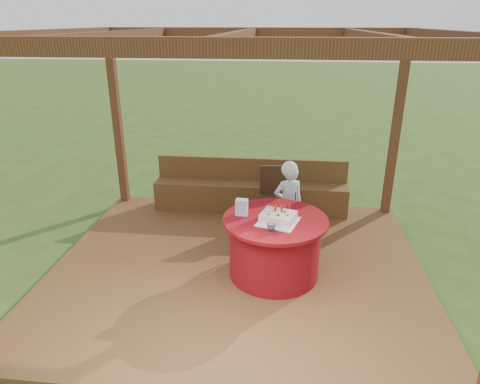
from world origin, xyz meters
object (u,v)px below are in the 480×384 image
(bench, at_px, (250,194))
(chair, at_px, (275,194))
(table, at_px, (274,246))
(elderly_woman, at_px, (288,201))
(drinking_glass, at_px, (271,228))
(gift_bag, at_px, (242,207))
(birthday_cake, at_px, (278,217))

(bench, xyz_separation_m, chair, (0.40, -0.54, 0.23))
(table, xyz_separation_m, elderly_woman, (0.14, 0.86, 0.21))
(table, height_order, chair, chair)
(table, relative_size, drinking_glass, 12.53)
(gift_bag, bearing_deg, birthday_cake, -12.20)
(bench, height_order, birthday_cake, birthday_cake)
(gift_bag, bearing_deg, bench, 97.74)
(elderly_woman, relative_size, birthday_cake, 2.21)
(chair, bearing_deg, drinking_glass, -89.59)
(table, distance_m, chair, 1.31)
(table, relative_size, elderly_woman, 1.05)
(elderly_woman, height_order, drinking_glass, elderly_woman)
(table, relative_size, chair, 1.36)
(birthday_cake, bearing_deg, table, 110.28)
(gift_bag, xyz_separation_m, drinking_glass, (0.36, -0.39, -0.05))
(gift_bag, relative_size, drinking_glass, 2.01)
(elderly_woman, bearing_deg, birthday_cake, -96.68)
(gift_bag, bearing_deg, table, -1.74)
(gift_bag, bearing_deg, drinking_glass, -41.23)
(drinking_glass, bearing_deg, chair, 90.41)
(bench, height_order, drinking_glass, drinking_glass)
(table, distance_m, birthday_cake, 0.42)
(bench, height_order, elderly_woman, elderly_woman)
(bench, height_order, gift_bag, gift_bag)
(bench, bearing_deg, table, -76.41)
(birthday_cake, bearing_deg, elderly_woman, 83.32)
(elderly_woman, height_order, gift_bag, elderly_woman)
(drinking_glass, bearing_deg, table, 84.12)
(birthday_cake, height_order, drinking_glass, birthday_cake)
(bench, height_order, chair, chair)
(elderly_woman, xyz_separation_m, birthday_cake, (-0.11, -0.94, 0.20))
(bench, xyz_separation_m, birthday_cake, (0.48, -1.93, 0.52))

